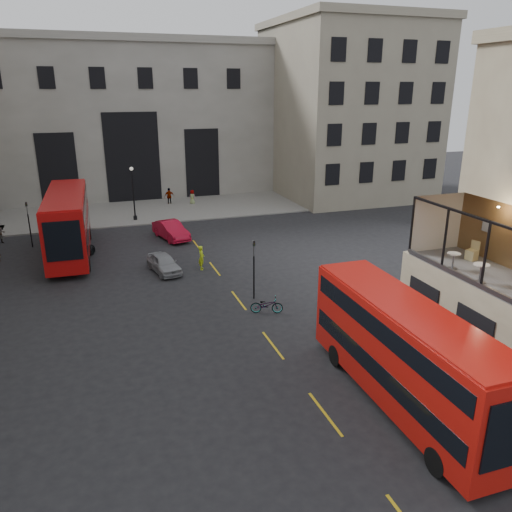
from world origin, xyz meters
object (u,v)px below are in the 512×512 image
object	(u,v)px
traffic_light_far	(28,219)
bus_near	(404,350)
street_lamp_b	(134,197)
pedestrian_b	(79,207)
car_a	(164,263)
pedestrian_d	(192,197)
car_b	(171,230)
pedestrian_a	(0,233)
traffic_light_near	(254,262)
cyclist	(201,258)
cafe_table_far	(454,258)
bus_far	(68,221)
pedestrian_c	(169,196)
cafe_table_mid	(481,270)
bicycle	(267,305)
car_c	(74,252)
cafe_chair_d	(472,254)

from	to	relation	value
traffic_light_far	bus_near	distance (m)	32.67
street_lamp_b	pedestrian_b	size ratio (longest dim) A/B	2.86
car_a	pedestrian_d	bearing A→B (deg)	61.18
car_b	pedestrian_a	xyz separation A→B (m)	(-13.93, 3.33, 0.12)
traffic_light_near	street_lamp_b	distance (m)	22.56
cyclist	cafe_table_far	bearing A→B (deg)	-137.08
cyclist	pedestrian_b	world-z (taller)	pedestrian_b
bus_far	pedestrian_b	xyz separation A→B (m)	(0.71, 12.79, -1.85)
traffic_light_far	pedestrian_c	world-z (taller)	traffic_light_far
pedestrian_d	cafe_table_mid	world-z (taller)	cafe_table_mid
street_lamp_b	car_a	distance (m)	15.54
traffic_light_near	bus_far	xyz separation A→B (m)	(-10.89, 12.86, 0.36)
pedestrian_d	cafe_table_mid	xyz separation A→B (m)	(4.50, -38.83, 4.33)
cyclist	pedestrian_d	bearing A→B (deg)	5.01
traffic_light_far	bicycle	world-z (taller)	traffic_light_far
bus_far	cafe_table_far	size ratio (longest dim) A/B	16.68
traffic_light_far	street_lamp_b	xyz separation A→B (m)	(9.00, 6.00, -0.03)
bus_near	pedestrian_a	size ratio (longest dim) A/B	6.22
car_c	pedestrian_c	bearing A→B (deg)	-100.60
car_c	cyclist	world-z (taller)	cyclist
car_c	bicycle	distance (m)	17.12
pedestrian_b	cafe_chair_d	xyz separation A→B (m)	(18.37, -34.58, 3.95)
car_a	cyclist	bearing A→B (deg)	-18.41
traffic_light_far	bicycle	size ratio (longest dim) A/B	2.00
traffic_light_near	cafe_table_far	bearing A→B (deg)	-56.29
cafe_table_mid	traffic_light_far	bearing A→B (deg)	126.57
cyclist	pedestrian_c	size ratio (longest dim) A/B	0.93
bus_near	pedestrian_d	world-z (taller)	bus_near
bus_near	bus_far	bearing A→B (deg)	117.58
cyclist	cafe_chair_d	xyz separation A→B (m)	(10.09, -15.18, 3.99)
pedestrian_c	cyclist	bearing A→B (deg)	85.31
car_b	traffic_light_near	bearing A→B (deg)	-94.32
pedestrian_a	cafe_table_far	xyz separation A→B (m)	(23.07, -27.67, 4.20)
bus_near	pedestrian_a	xyz separation A→B (m)	(-18.89, 30.32, -1.60)
bicycle	cafe_chair_d	xyz separation A→B (m)	(8.16, -6.70, 4.38)
bicycle	cafe_chair_d	bearing A→B (deg)	-109.55
pedestrian_a	pedestrian_b	distance (m)	10.00
traffic_light_near	street_lamp_b	size ratio (longest dim) A/B	0.71
bus_near	cyclist	world-z (taller)	bus_near
street_lamp_b	pedestrian_c	bearing A→B (deg)	53.62
car_b	pedestrian_a	distance (m)	14.32
pedestrian_d	cafe_chair_d	size ratio (longest dim) A/B	1.77
traffic_light_far	cafe_chair_d	xyz separation A→B (m)	(22.19, -24.94, 2.46)
car_b	pedestrian_b	distance (m)	13.30
traffic_light_near	bus_near	size ratio (longest dim) A/B	0.34
bus_far	traffic_light_far	bearing A→B (deg)	134.73
traffic_light_near	cafe_table_mid	size ratio (longest dim) A/B	4.57
car_c	cyclist	distance (m)	10.03
street_lamp_b	pedestrian_d	xyz separation A→B (m)	(6.89, 5.35, -1.57)
traffic_light_far	bus_far	world-z (taller)	bus_far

